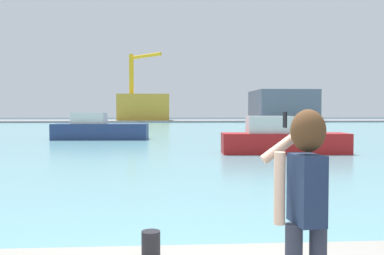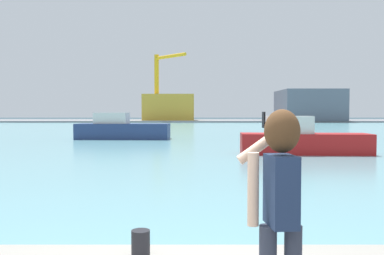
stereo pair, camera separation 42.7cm
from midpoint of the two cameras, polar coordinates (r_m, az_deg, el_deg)
The scene contains 10 objects.
ground_plane at distance 53.26m, azimuth 0.17°, elevation -0.23°, with size 220.00×220.00×0.00m, color #334751.
harbor_water at distance 55.26m, azimuth 0.17°, elevation -0.14°, with size 140.00×100.00×0.02m, color #6BA8B2.
far_shore_dock at distance 95.24m, azimuth 0.16°, elevation 0.94°, with size 140.00×20.00×0.36m, color gray.
person_photographer at distance 3.38m, azimuth 15.86°, elevation -9.04°, with size 0.53×0.55×1.74m.
harbor_bollard at distance 4.94m, azimuth -4.49°, elevation -16.06°, with size 0.22×0.22×0.35m, color black.
boat_moored at distance 34.08m, azimuth -9.32°, elevation -0.23°, with size 7.66×2.76×2.18m.
boat_moored_2 at distance 22.47m, azimuth 15.78°, elevation -1.73°, with size 6.83×2.17×2.01m.
warehouse_left at distance 93.81m, azimuth -2.95°, elevation 2.82°, with size 11.40×9.87×5.84m, color gold.
warehouse_right at distance 95.78m, azimuth 16.26°, elevation 2.99°, with size 12.97×13.96×6.76m, color slate.
port_crane at distance 90.11m, azimuth -4.24°, elevation 6.58°, with size 7.20×7.45×14.51m.
Camera 2 is at (0.19, -3.22, 2.25)m, focal length 38.20 mm.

